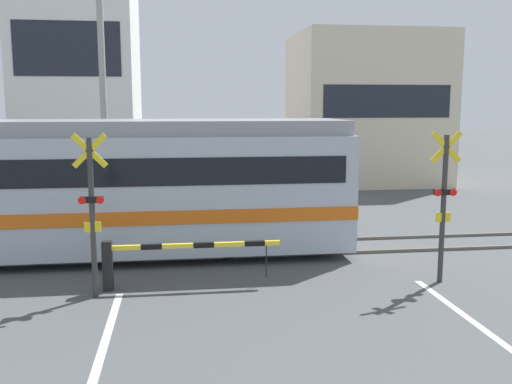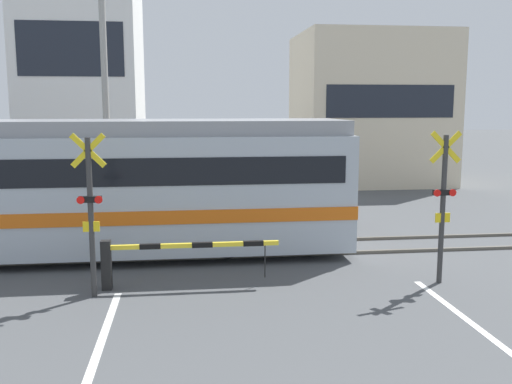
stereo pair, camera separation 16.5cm
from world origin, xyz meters
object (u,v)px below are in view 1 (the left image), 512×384
at_px(commuter_train, 21,186).
at_px(crossing_signal_right, 444,200).
at_px(pedestrian, 275,189).
at_px(crossing_signal_left, 92,208).
at_px(crossing_barrier_far, 321,204).
at_px(crossing_barrier_near, 154,255).

relative_size(commuter_train, crossing_signal_right, 4.97).
bearing_deg(crossing_signal_right, pedestrian, 106.89).
relative_size(commuter_train, crossing_signal_left, 4.97).
bearing_deg(pedestrian, crossing_signal_right, -73.11).
bearing_deg(pedestrian, commuter_train, -148.19).
distance_m(commuter_train, pedestrian, 8.35).
bearing_deg(crossing_barrier_far, commuter_train, -161.75).
height_order(crossing_signal_left, pedestrian, crossing_signal_left).
xyz_separation_m(crossing_barrier_far, crossing_signal_right, (1.15, -5.95, 1.09)).
xyz_separation_m(commuter_train, crossing_signal_right, (9.37, -3.24, -0.03)).
distance_m(crossing_barrier_far, crossing_signal_left, 8.57).
xyz_separation_m(crossing_signal_right, pedestrian, (-2.31, 7.61, -0.85)).
relative_size(crossing_barrier_far, crossing_signal_right, 1.13).
relative_size(crossing_barrier_near, crossing_signal_right, 1.13).
xyz_separation_m(commuter_train, crossing_barrier_far, (8.22, 2.71, -1.12)).
height_order(crossing_barrier_far, crossing_signal_left, crossing_signal_left).
bearing_deg(crossing_signal_left, crossing_barrier_near, 19.20).
bearing_deg(crossing_barrier_near, crossing_signal_right, -3.77).
distance_m(crossing_signal_left, crossing_signal_right, 7.22).
height_order(crossing_barrier_near, crossing_barrier_far, same).
bearing_deg(crossing_signal_right, crossing_barrier_near, 176.23).
bearing_deg(crossing_barrier_far, pedestrian, 124.83).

